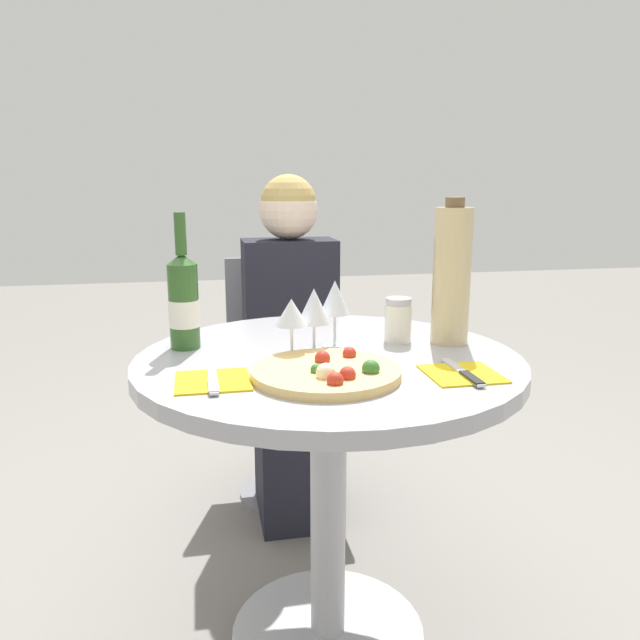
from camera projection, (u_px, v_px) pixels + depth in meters
name	position (u px, v px, depth m)	size (l,w,h in m)	color
ground_plane	(328.00, 635.00, 1.62)	(12.00, 12.00, 0.00)	gray
dining_table	(328.00, 424.00, 1.49)	(0.90, 0.90, 0.75)	#B2B2B7
chair_behind_diner	(288.00, 381.00, 2.33)	(0.43, 0.43, 0.87)	slate
seated_diner	(293.00, 357.00, 2.17)	(0.32, 0.41, 1.17)	black
pizza_large	(327.00, 372.00, 1.29)	(0.31, 0.31, 0.05)	#DBB26B
wine_bottle	(184.00, 301.00, 1.49)	(0.07, 0.07, 0.33)	#2D5623
tall_carafe	(452.00, 275.00, 1.53)	(0.09, 0.09, 0.36)	tan
sugar_shaker	(398.00, 320.00, 1.56)	(0.07, 0.07, 0.11)	silver
wine_glass_back_right	(335.00, 299.00, 1.50)	(0.07, 0.07, 0.16)	silver
wine_glass_front_left	(291.00, 314.00, 1.41)	(0.07, 0.07, 0.14)	silver
wine_glass_center	(314.00, 307.00, 1.46)	(0.08, 0.08, 0.15)	silver
place_setting_left	(213.00, 381.00, 1.26)	(0.15, 0.19, 0.01)	gold
place_setting_right	(463.00, 374.00, 1.30)	(0.15, 0.19, 0.01)	gold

